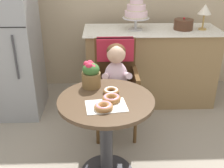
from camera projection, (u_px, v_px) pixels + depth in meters
cafe_table at (106, 123)px, 2.11m from camera, size 0.72×0.72×0.72m
wicker_chair at (115, 72)px, 2.68m from camera, size 0.42×0.45×0.95m
seated_child at (116, 75)px, 2.52m from camera, size 0.27×0.32×0.73m
paper_napkin at (106, 106)px, 1.93m from camera, size 0.31×0.24×0.00m
donut_front at (104, 106)px, 1.88m from camera, size 0.13×0.13×0.04m
donut_mid at (111, 98)px, 1.98m from camera, size 0.13×0.13×0.04m
donut_side at (111, 91)px, 2.09m from camera, size 0.12×0.12×0.04m
flower_vase at (91, 74)px, 2.16m from camera, size 0.15×0.15×0.21m
display_counter at (150, 66)px, 3.33m from camera, size 1.56×0.62×0.90m
tiered_cake_stand at (136, 12)px, 3.04m from camera, size 0.30×0.30×0.34m
round_layer_cake at (183, 24)px, 3.11m from camera, size 0.22×0.22×0.14m
table_lamp at (205, 10)px, 3.04m from camera, size 0.15×0.15×0.28m
refrigerator at (6, 40)px, 2.92m from camera, size 0.64×0.63×1.70m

